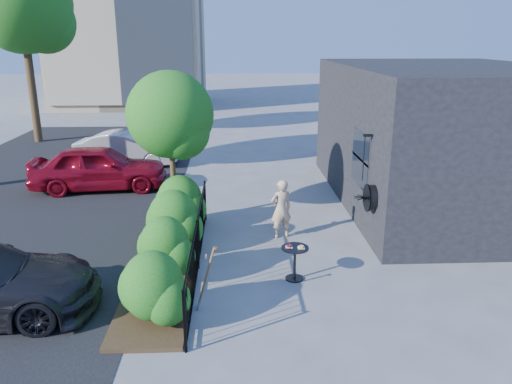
{
  "coord_description": "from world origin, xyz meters",
  "views": [
    {
      "loc": [
        -0.69,
        -9.81,
        4.77
      ],
      "look_at": [
        -0.19,
        1.62,
        1.2
      ],
      "focal_mm": 35.0,
      "sensor_mm": 36.0,
      "label": 1
    }
  ],
  "objects_px": {
    "shovel": "(205,281)",
    "car_red": "(99,167)",
    "street_tree_far": "(23,10)",
    "woman": "(281,209)",
    "car_silver": "(128,148)",
    "patio_tree": "(173,120)",
    "cafe_table": "(295,257)"
  },
  "relations": [
    {
      "from": "patio_tree",
      "to": "street_tree_far",
      "type": "height_order",
      "value": "street_tree_far"
    },
    {
      "from": "cafe_table",
      "to": "car_red",
      "type": "distance_m",
      "value": 8.66
    },
    {
      "from": "patio_tree",
      "to": "car_silver",
      "type": "height_order",
      "value": "patio_tree"
    },
    {
      "from": "woman",
      "to": "shovel",
      "type": "bearing_deg",
      "value": 45.12
    },
    {
      "from": "street_tree_far",
      "to": "cafe_table",
      "type": "xyz_separation_m",
      "value": [
        10.44,
        -14.54,
        -5.43
      ]
    },
    {
      "from": "street_tree_far",
      "to": "cafe_table",
      "type": "bearing_deg",
      "value": -54.32
    },
    {
      "from": "patio_tree",
      "to": "street_tree_far",
      "type": "bearing_deg",
      "value": 124.51
    },
    {
      "from": "street_tree_far",
      "to": "cafe_table",
      "type": "height_order",
      "value": "street_tree_far"
    },
    {
      "from": "woman",
      "to": "street_tree_far",
      "type": "bearing_deg",
      "value": -68.04
    },
    {
      "from": "shovel",
      "to": "car_red",
      "type": "bearing_deg",
      "value": 116.47
    },
    {
      "from": "shovel",
      "to": "street_tree_far",
      "type": "bearing_deg",
      "value": 119.06
    },
    {
      "from": "street_tree_far",
      "to": "car_red",
      "type": "bearing_deg",
      "value": -58.56
    },
    {
      "from": "street_tree_far",
      "to": "car_red",
      "type": "xyz_separation_m",
      "value": [
        4.85,
        -7.93,
        -5.19
      ]
    },
    {
      "from": "woman",
      "to": "car_silver",
      "type": "distance_m",
      "value": 9.27
    },
    {
      "from": "patio_tree",
      "to": "woman",
      "type": "distance_m",
      "value": 3.52
    },
    {
      "from": "cafe_table",
      "to": "woman",
      "type": "distance_m",
      "value": 2.28
    },
    {
      "from": "car_silver",
      "to": "street_tree_far",
      "type": "bearing_deg",
      "value": 53.56
    },
    {
      "from": "car_red",
      "to": "street_tree_far",
      "type": "bearing_deg",
      "value": 25.97
    },
    {
      "from": "woman",
      "to": "car_silver",
      "type": "bearing_deg",
      "value": -73.68
    },
    {
      "from": "cafe_table",
      "to": "shovel",
      "type": "height_order",
      "value": "shovel"
    },
    {
      "from": "patio_tree",
      "to": "woman",
      "type": "relative_size",
      "value": 2.66
    },
    {
      "from": "car_red",
      "to": "car_silver",
      "type": "relative_size",
      "value": 1.1
    },
    {
      "from": "street_tree_far",
      "to": "car_silver",
      "type": "relative_size",
      "value": 2.12
    },
    {
      "from": "patio_tree",
      "to": "shovel",
      "type": "bearing_deg",
      "value": -77.48
    },
    {
      "from": "cafe_table",
      "to": "car_red",
      "type": "bearing_deg",
      "value": 130.23
    },
    {
      "from": "patio_tree",
      "to": "car_silver",
      "type": "distance_m",
      "value": 7.37
    },
    {
      "from": "car_red",
      "to": "shovel",
      "type": "bearing_deg",
      "value": -159.0
    },
    {
      "from": "woman",
      "to": "car_red",
      "type": "relative_size",
      "value": 0.35
    },
    {
      "from": "street_tree_far",
      "to": "woman",
      "type": "distance_m",
      "value": 16.88
    },
    {
      "from": "shovel",
      "to": "car_red",
      "type": "height_order",
      "value": "car_red"
    },
    {
      "from": "cafe_table",
      "to": "shovel",
      "type": "relative_size",
      "value": 0.6
    },
    {
      "from": "car_silver",
      "to": "shovel",
      "type": "bearing_deg",
      "value": -156.21
    }
  ]
}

